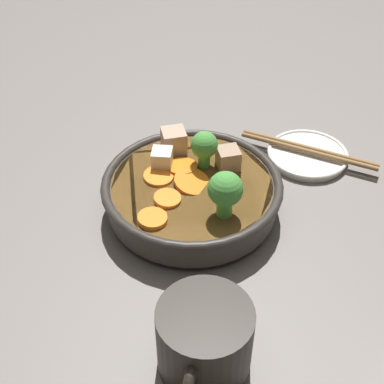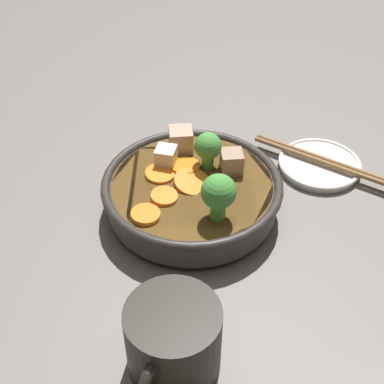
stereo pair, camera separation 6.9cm
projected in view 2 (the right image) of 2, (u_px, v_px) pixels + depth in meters
The scene contains 5 objects.
ground_plane at pixel (192, 210), 0.71m from camera, with size 3.00×3.00×0.00m, color slate.
stirfry_bowl at pixel (193, 190), 0.69m from camera, with size 0.23×0.23×0.11m.
side_saucer at pixel (319, 165), 0.78m from camera, with size 0.12×0.12×0.01m.
dark_mug at pixel (173, 340), 0.52m from camera, with size 0.12×0.09×0.08m.
chopsticks_pair at pixel (320, 159), 0.77m from camera, with size 0.05×0.21×0.01m.
Camera 2 is at (0.48, 0.20, 0.49)m, focal length 50.00 mm.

